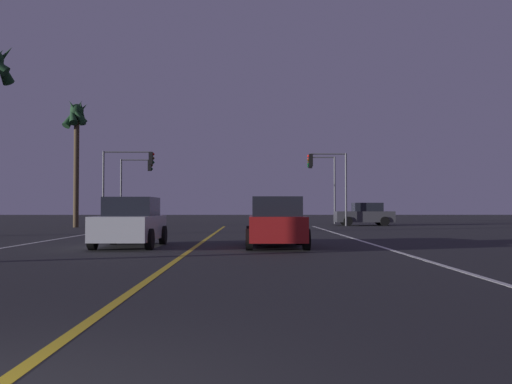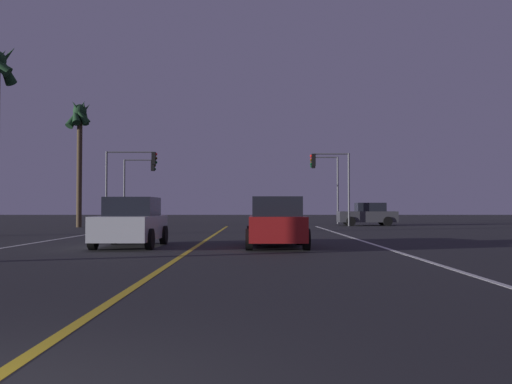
# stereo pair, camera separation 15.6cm
# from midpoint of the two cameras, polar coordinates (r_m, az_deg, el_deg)

# --- Properties ---
(lane_edge_right) EXTENTS (0.16, 42.60, 0.01)m
(lane_edge_right) POSITION_cam_midpoint_polar(r_m,az_deg,el_deg) (19.22, 12.70, -5.56)
(lane_edge_right) COLOR silver
(lane_edge_right) RESTS_ON ground
(lane_edge_left) EXTENTS (0.16, 42.60, 0.01)m
(lane_edge_left) POSITION_cam_midpoint_polar(r_m,az_deg,el_deg) (20.49, -24.61, -5.20)
(lane_edge_left) COLOR silver
(lane_edge_left) RESTS_ON ground
(lane_center_divider) EXTENTS (0.16, 42.60, 0.01)m
(lane_center_divider) POSITION_cam_midpoint_polar(r_m,az_deg,el_deg) (18.83, -6.58, -5.67)
(lane_center_divider) COLOR gold
(lane_center_divider) RESTS_ON ground
(car_crossing_side) EXTENTS (4.30, 2.02, 1.70)m
(car_crossing_side) POSITION_cam_midpoint_polar(r_m,az_deg,el_deg) (42.59, 10.92, -2.27)
(car_crossing_side) COLOR black
(car_crossing_side) RESTS_ON ground
(car_lead_same_lane) EXTENTS (2.02, 4.30, 1.70)m
(car_lead_same_lane) POSITION_cam_midpoint_polar(r_m,az_deg,el_deg) (18.88, 1.82, -3.18)
(car_lead_same_lane) COLOR black
(car_lead_same_lane) RESTS_ON ground
(car_oncoming) EXTENTS (2.02, 4.30, 1.70)m
(car_oncoming) POSITION_cam_midpoint_polar(r_m,az_deg,el_deg) (19.62, -12.87, -3.08)
(car_oncoming) COLOR black
(car_oncoming) RESTS_ON ground
(traffic_light_near_right) EXTENTS (2.89, 0.36, 5.29)m
(traffic_light_near_right) POSITION_cam_midpoint_polar(r_m,az_deg,el_deg) (40.92, 7.18, 2.04)
(traffic_light_near_right) COLOR #4C4C51
(traffic_light_near_right) RESTS_ON ground
(traffic_light_near_left) EXTENTS (3.76, 0.36, 5.42)m
(traffic_light_near_left) POSITION_cam_midpoint_polar(r_m,az_deg,el_deg) (41.55, -13.01, 2.20)
(traffic_light_near_left) COLOR #4C4C51
(traffic_light_near_left) RESTS_ON ground
(traffic_light_far_right) EXTENTS (2.33, 0.36, 5.54)m
(traffic_light_far_right) POSITION_cam_midpoint_polar(r_m,az_deg,el_deg) (46.42, 6.65, 1.78)
(traffic_light_far_right) COLOR #4C4C51
(traffic_light_far_right) RESTS_ON ground
(traffic_light_far_left) EXTENTS (2.68, 0.36, 5.31)m
(traffic_light_far_left) POSITION_cam_midpoint_polar(r_m,az_deg,el_deg) (47.02, -12.21, 1.59)
(traffic_light_far_left) COLOR #4C4C51
(traffic_light_far_left) RESTS_ON ground
(palm_tree_left_far) EXTENTS (1.82, 2.01, 8.94)m
(palm_tree_left_far) POSITION_cam_midpoint_polar(r_m,az_deg,el_deg) (40.30, -17.96, 6.54)
(palm_tree_left_far) COLOR #473826
(palm_tree_left_far) RESTS_ON ground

